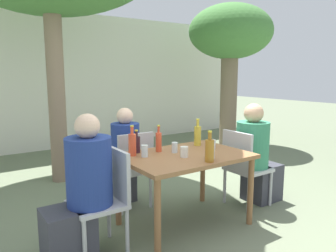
{
  "coord_description": "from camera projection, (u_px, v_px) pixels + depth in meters",
  "views": [
    {
      "loc": [
        -1.96,
        -2.57,
        1.56
      ],
      "look_at": [
        0.0,
        0.3,
        1.0
      ],
      "focal_mm": 35.0,
      "sensor_mm": 36.0,
      "label": 1
    }
  ],
  "objects": [
    {
      "name": "drinking_glass_2",
      "position": [
        211.0,
        152.0,
        3.13
      ],
      "size": [
        0.08,
        0.08,
        0.13
      ],
      "color": "silver",
      "rests_on": "dining_table_front"
    },
    {
      "name": "drinking_glass_4",
      "position": [
        184.0,
        152.0,
        3.19
      ],
      "size": [
        0.08,
        0.08,
        0.11
      ],
      "color": "silver",
      "rests_on": "dining_table_front"
    },
    {
      "name": "patio_chair_1",
      "position": [
        243.0,
        164.0,
        3.83
      ],
      "size": [
        0.44,
        0.44,
        0.91
      ],
      "rotation": [
        0.0,
        0.0,
        1.57
      ],
      "color": "#B2B2B7",
      "rests_on": "ground_plane"
    },
    {
      "name": "dining_table_front",
      "position": [
        185.0,
        163.0,
        3.33
      ],
      "size": [
        1.26,
        0.88,
        0.75
      ],
      "color": "brown",
      "rests_on": "ground_plane"
    },
    {
      "name": "amber_bottle_2",
      "position": [
        210.0,
        150.0,
        3.01
      ],
      "size": [
        0.08,
        0.08,
        0.29
      ],
      "color": "#9E661E",
      "rests_on": "dining_table_front"
    },
    {
      "name": "tree_far",
      "position": [
        230.0,
        36.0,
        6.98
      ],
      "size": [
        1.78,
        1.78,
        3.02
      ],
      "color": "#7A6651",
      "rests_on": "ground_plane"
    },
    {
      "name": "person_seated_1",
      "position": [
        256.0,
        158.0,
        3.95
      ],
      "size": [
        0.59,
        0.39,
        1.22
      ],
      "rotation": [
        0.0,
        0.0,
        1.57
      ],
      "color": "#383842",
      "rests_on": "ground_plane"
    },
    {
      "name": "drinking_glass_1",
      "position": [
        145.0,
        151.0,
        3.2
      ],
      "size": [
        0.07,
        0.07,
        0.12
      ],
      "color": "silver",
      "rests_on": "dining_table_front"
    },
    {
      "name": "drinking_glass_0",
      "position": [
        212.0,
        144.0,
        3.55
      ],
      "size": [
        0.07,
        0.07,
        0.1
      ],
      "color": "silver",
      "rests_on": "dining_table_front"
    },
    {
      "name": "oil_cruet_4",
      "position": [
        198.0,
        135.0,
        3.7
      ],
      "size": [
        0.08,
        0.08,
        0.31
      ],
      "color": "gold",
      "rests_on": "dining_table_front"
    },
    {
      "name": "soda_bottle_0",
      "position": [
        159.0,
        141.0,
        3.41
      ],
      "size": [
        0.06,
        0.06,
        0.28
      ],
      "color": "#DB4C2D",
      "rests_on": "dining_table_front"
    },
    {
      "name": "cafe_building_wall",
      "position": [
        58.0,
        81.0,
        6.73
      ],
      "size": [
        10.0,
        0.08,
        2.8
      ],
      "color": "silver",
      "rests_on": "ground_plane"
    },
    {
      "name": "ground_plane",
      "position": [
        184.0,
        224.0,
        3.43
      ],
      "size": [
        30.0,
        30.0,
        0.0
      ],
      "primitive_type": "plane",
      "color": "#667056"
    },
    {
      "name": "person_seated_0",
      "position": [
        81.0,
        194.0,
        2.74
      ],
      "size": [
        0.59,
        0.39,
        1.24
      ],
      "rotation": [
        0.0,
        0.0,
        -1.57
      ],
      "color": "#383842",
      "rests_on": "ground_plane"
    },
    {
      "name": "drinking_glass_3",
      "position": [
        175.0,
        148.0,
        3.37
      ],
      "size": [
        0.06,
        0.06,
        0.11
      ],
      "color": "silver",
      "rests_on": "dining_table_front"
    },
    {
      "name": "person_seated_2",
      "position": [
        122.0,
        161.0,
        3.95
      ],
      "size": [
        0.33,
        0.57,
        1.17
      ],
      "rotation": [
        0.0,
        0.0,
        3.14
      ],
      "color": "#383842",
      "rests_on": "ground_plane"
    },
    {
      "name": "patio_chair_2",
      "position": [
        132.0,
        166.0,
        3.76
      ],
      "size": [
        0.44,
        0.44,
        0.91
      ],
      "rotation": [
        0.0,
        0.0,
        3.14
      ],
      "color": "#B2B2B7",
      "rests_on": "ground_plane"
    },
    {
      "name": "wine_bottle_1",
      "position": [
        137.0,
        144.0,
        3.37
      ],
      "size": [
        0.08,
        0.08,
        0.24
      ],
      "color": "#331923",
      "rests_on": "dining_table_front"
    },
    {
      "name": "soda_bottle_3",
      "position": [
        132.0,
        144.0,
        3.24
      ],
      "size": [
        0.08,
        0.08,
        0.31
      ],
      "color": "#DB4C2D",
      "rests_on": "dining_table_front"
    },
    {
      "name": "patio_chair_0",
      "position": [
        106.0,
        194.0,
        2.87
      ],
      "size": [
        0.44,
        0.44,
        0.91
      ],
      "rotation": [
        0.0,
        0.0,
        -1.57
      ],
      "color": "#B2B2B7",
      "rests_on": "ground_plane"
    }
  ]
}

